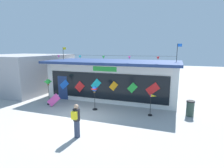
% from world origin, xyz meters
% --- Properties ---
extents(ground_plane, '(80.00, 80.00, 0.00)m').
position_xyz_m(ground_plane, '(0.00, 0.00, 0.00)').
color(ground_plane, '#ADAAA5').
extents(kite_shop_building, '(11.14, 4.96, 4.65)m').
position_xyz_m(kite_shop_building, '(0.54, 5.31, 1.65)').
color(kite_shop_building, silver).
rests_on(kite_shop_building, ground_plane).
extents(wind_spinner_far_left, '(0.38, 0.38, 1.99)m').
position_xyz_m(wind_spinner_far_left, '(-3.45, 1.57, 1.60)').
color(wind_spinner_far_left, black).
rests_on(wind_spinner_far_left, ground_plane).
extents(wind_spinner_left, '(0.35, 0.35, 1.69)m').
position_xyz_m(wind_spinner_left, '(0.42, 1.63, 1.32)').
color(wind_spinner_left, black).
rests_on(wind_spinner_left, ground_plane).
extents(wind_spinner_center_left, '(0.53, 0.28, 1.41)m').
position_xyz_m(wind_spinner_center_left, '(4.39, 1.78, 0.91)').
color(wind_spinner_center_left, black).
rests_on(wind_spinner_center_left, ground_plane).
extents(person_near_camera, '(0.34, 0.45, 1.68)m').
position_xyz_m(person_near_camera, '(1.33, -2.40, 0.89)').
color(person_near_camera, '#333D56').
rests_on(person_near_camera, ground_plane).
extents(trash_bin, '(0.52, 0.52, 1.02)m').
position_xyz_m(trash_bin, '(6.69, 2.56, 0.52)').
color(trash_bin, '#2D4238').
rests_on(trash_bin, ground_plane).
extents(display_kite_on_ground, '(1.00, 0.32, 1.00)m').
position_xyz_m(display_kite_on_ground, '(-2.77, 1.24, 0.50)').
color(display_kite_on_ground, '#EA4CA3').
rests_on(display_kite_on_ground, ground_plane).
extents(neighbour_building, '(7.87, 8.32, 3.62)m').
position_xyz_m(neighbour_building, '(-9.88, 5.50, 1.81)').
color(neighbour_building, '#99999E').
rests_on(neighbour_building, ground_plane).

